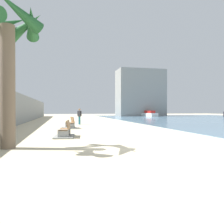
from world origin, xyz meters
name	(u,v)px	position (x,y,z in m)	size (l,w,h in m)	color
ground_plane	(85,123)	(0.00, 18.00, 0.00)	(120.00, 120.00, 0.00)	beige
seawall	(18,109)	(-7.50, 18.00, 1.69)	(0.80, 64.00, 3.38)	gray
palm_tree	(9,40)	(-4.83, 1.12, 4.45)	(3.13, 3.16, 6.29)	#7A6651
bench_near	(65,133)	(-2.52, 4.60, 0.23)	(1.31, 2.20, 0.98)	gray
bench_far	(70,125)	(-1.99, 10.93, 0.23)	(1.30, 2.20, 0.98)	gray
person_walking	(79,115)	(-0.83, 15.64, 1.03)	(0.44, 0.36, 1.75)	teal
boat_far_left	(148,114)	(17.72, 42.03, 0.56)	(3.49, 5.74, 1.37)	white
pedestrian_sign	(6,111)	(-6.37, 7.55, 1.51)	(0.85, 0.08, 2.42)	slate
harbor_building	(140,93)	(17.17, 46.00, 5.95)	(12.00, 6.00, 11.89)	gray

